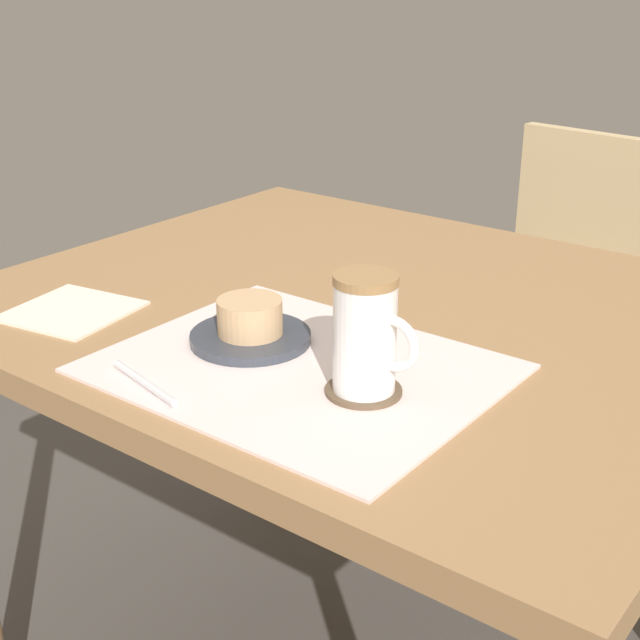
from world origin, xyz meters
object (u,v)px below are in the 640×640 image
Objects in this scene: pastry at (250,317)px; coffee_mug at (367,334)px; wooden_chair at (559,322)px; dining_table at (361,357)px; pastry_plate at (251,337)px.

pastry is 0.61× the size of coffee_mug.
wooden_chair reaches higher than pastry.
coffee_mug is at bearing -8.23° from pastry.
dining_table is 0.23m from pastry_plate.
wooden_chair is at bearing 99.90° from coffee_mug.
pastry_plate is 1.14× the size of coffee_mug.
pastry is at bearing -96.74° from dining_table.
wooden_chair is at bearing 88.69° from pastry_plate.
wooden_chair is 1.00m from pastry.
pastry_plate is 0.21m from coffee_mug.
wooden_chair is 1.06m from coffee_mug.
dining_table is 7.85× the size of coffee_mug.
wooden_chair is 6.46× the size of coffee_mug.
coffee_mug is (0.19, -0.03, 0.04)m from pastry.
dining_table is at bearing 83.26° from pastry_plate.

